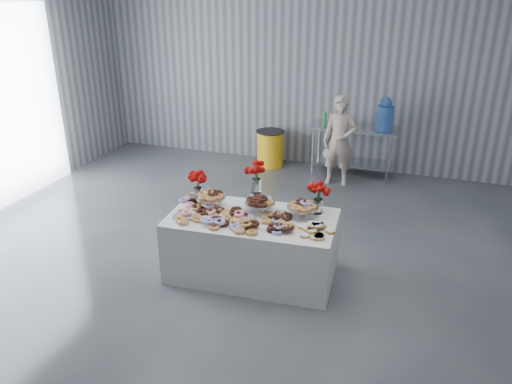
# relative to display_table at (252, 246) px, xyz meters

# --- Properties ---
(ground) EXTENTS (9.00, 9.00, 0.00)m
(ground) POSITION_rel_display_table_xyz_m (-0.33, -0.42, -0.38)
(ground) COLOR #35383C
(ground) RESTS_ON ground
(room_walls) EXTENTS (8.04, 9.04, 4.02)m
(room_walls) POSITION_rel_display_table_xyz_m (-0.61, -0.35, 2.26)
(room_walls) COLOR gray
(room_walls) RESTS_ON ground
(display_table) EXTENTS (1.96, 1.13, 0.75)m
(display_table) POSITION_rel_display_table_xyz_m (0.00, 0.00, 0.00)
(display_table) COLOR silver
(display_table) RESTS_ON ground
(prep_table) EXTENTS (1.50, 0.60, 0.90)m
(prep_table) POSITION_rel_display_table_xyz_m (0.56, 3.68, 0.24)
(prep_table) COLOR silver
(prep_table) RESTS_ON ground
(donut_mounds) EXTENTS (1.85, 0.92, 0.09)m
(donut_mounds) POSITION_rel_display_table_xyz_m (0.00, -0.05, 0.42)
(donut_mounds) COLOR #C67E48
(donut_mounds) RESTS_ON display_table
(cake_stand_left) EXTENTS (0.36, 0.36, 0.17)m
(cake_stand_left) POSITION_rel_display_table_xyz_m (-0.56, 0.11, 0.52)
(cake_stand_left) COLOR silver
(cake_stand_left) RESTS_ON display_table
(cake_stand_mid) EXTENTS (0.36, 0.36, 0.17)m
(cake_stand_mid) POSITION_rel_display_table_xyz_m (0.04, 0.15, 0.52)
(cake_stand_mid) COLOR silver
(cake_stand_mid) RESTS_ON display_table
(cake_stand_right) EXTENTS (0.36, 0.36, 0.17)m
(cake_stand_right) POSITION_rel_display_table_xyz_m (0.54, 0.19, 0.52)
(cake_stand_right) COLOR silver
(cake_stand_right) RESTS_ON display_table
(danish_pile) EXTENTS (0.48, 0.48, 0.11)m
(danish_pile) POSITION_rel_display_table_xyz_m (0.76, -0.10, 0.43)
(danish_pile) COLOR silver
(danish_pile) RESTS_ON display_table
(bouquet_left) EXTENTS (0.26, 0.26, 0.42)m
(bouquet_left) POSITION_rel_display_table_xyz_m (-0.77, 0.20, 0.67)
(bouquet_left) COLOR white
(bouquet_left) RESTS_ON display_table
(bouquet_right) EXTENTS (0.26, 0.26, 0.42)m
(bouquet_right) POSITION_rel_display_table_xyz_m (0.68, 0.35, 0.67)
(bouquet_right) COLOR white
(bouquet_right) RESTS_ON display_table
(bouquet_center) EXTENTS (0.26, 0.26, 0.57)m
(bouquet_center) POSITION_rel_display_table_xyz_m (-0.07, 0.35, 0.75)
(bouquet_center) COLOR silver
(bouquet_center) RESTS_ON display_table
(water_jug) EXTENTS (0.28, 0.28, 0.55)m
(water_jug) POSITION_rel_display_table_xyz_m (1.06, 3.68, 0.77)
(water_jug) COLOR #3A69C7
(water_jug) RESTS_ON prep_table
(drink_bottles) EXTENTS (0.54, 0.08, 0.27)m
(drink_bottles) POSITION_rel_display_table_xyz_m (0.24, 3.58, 0.66)
(drink_bottles) COLOR #268C33
(drink_bottles) RESTS_ON prep_table
(person) EXTENTS (0.57, 0.39, 1.51)m
(person) POSITION_rel_display_table_xyz_m (0.40, 3.22, 0.38)
(person) COLOR #CC8C93
(person) RESTS_ON ground
(trash_barrel) EXTENTS (0.53, 0.53, 0.68)m
(trash_barrel) POSITION_rel_display_table_xyz_m (-0.96, 3.68, -0.03)
(trash_barrel) COLOR #F4AF14
(trash_barrel) RESTS_ON ground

